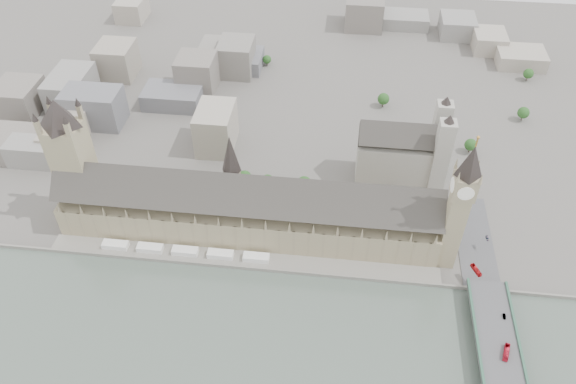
# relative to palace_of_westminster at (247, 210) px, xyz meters

# --- Properties ---
(ground) EXTENTS (900.00, 900.00, 0.00)m
(ground) POSITION_rel_palace_of_westminster_xyz_m (0.00, -19.70, -22.71)
(ground) COLOR #595651
(ground) RESTS_ON ground
(embankment_wall) EXTENTS (600.00, 1.50, 3.00)m
(embankment_wall) POSITION_rel_palace_of_westminster_xyz_m (0.00, -34.70, -21.21)
(embankment_wall) COLOR gray
(embankment_wall) RESTS_ON ground
(river_terrace) EXTENTS (270.00, 15.00, 2.00)m
(river_terrace) POSITION_rel_palace_of_westminster_xyz_m (0.00, -27.20, -21.71)
(river_terrace) COLOR gray
(river_terrace) RESTS_ON ground
(terrace_tents) EXTENTS (118.00, 7.00, 4.00)m
(terrace_tents) POSITION_rel_palace_of_westminster_xyz_m (-40.00, -26.70, -18.71)
(terrace_tents) COLOR white
(terrace_tents) RESTS_ON river_terrace
(palace_of_westminster) EXTENTS (265.00, 40.73, 55.44)m
(palace_of_westminster) POSITION_rel_palace_of_westminster_xyz_m (0.00, 0.00, 0.00)
(palace_of_westminster) COLOR gray
(palace_of_westminster) RESTS_ON ground
(elizabeth_tower) EXTENTS (17.00, 17.00, 107.50)m
(elizabeth_tower) POSITION_rel_palace_of_westminster_xyz_m (138.00, -11.70, 35.38)
(elizabeth_tower) COLOR gray
(elizabeth_tower) RESTS_ON ground
(victoria_tower) EXTENTS (30.00, 30.00, 100.00)m
(victoria_tower) POSITION_rel_palace_of_westminster_xyz_m (-122.00, 6.30, 32.50)
(victoria_tower) COLOR gray
(victoria_tower) RESTS_ON ground
(central_tower) EXTENTS (13.00, 13.00, 48.00)m
(central_tower) POSITION_rel_palace_of_westminster_xyz_m (-10.00, 6.30, 35.21)
(central_tower) COLOR gray
(central_tower) RESTS_ON ground
(westminster_abbey) EXTENTS (68.00, 36.00, 64.00)m
(westminster_abbey) POSITION_rel_palace_of_westminster_xyz_m (110.92, 75.30, 2.38)
(westminster_abbey) COLOR gray
(westminster_abbey) RESTS_ON ground
(city_skyline_inland) EXTENTS (720.00, 360.00, 38.00)m
(city_skyline_inland) POSITION_rel_palace_of_westminster_xyz_m (0.00, 225.30, -3.71)
(city_skyline_inland) COLOR gray
(city_skyline_inland) RESTS_ON ground
(park_trees) EXTENTS (110.00, 30.00, 15.00)m
(park_trees) POSITION_rel_palace_of_westminster_xyz_m (-10.00, 40.30, -15.21)
(park_trees) COLOR #214518
(park_trees) RESTS_ON ground
(red_bus_north) EXTENTS (6.50, 10.46, 2.89)m
(red_bus_north) POSITION_rel_palace_of_westminster_xyz_m (155.80, -27.13, -11.01)
(red_bus_north) COLOR red
(red_bus_north) RESTS_ON westminster_bridge
(red_bus_south) EXTENTS (5.83, 11.85, 3.22)m
(red_bus_south) POSITION_rel_palace_of_westminster_xyz_m (165.20, -87.21, -10.85)
(red_bus_south) COLOR red
(red_bus_south) RESTS_ON westminster_bridge
(car_silver) EXTENTS (1.64, 4.18, 1.36)m
(car_silver) POSITION_rel_palace_of_westminster_xyz_m (168.42, -61.54, -11.78)
(car_silver) COLOR gray
(car_silver) RESTS_ON westminster_bridge
(car_approach) EXTENTS (2.11, 4.67, 1.33)m
(car_approach) POSITION_rel_palace_of_westminster_xyz_m (167.46, 3.28, -11.79)
(car_approach) COLOR gray
(car_approach) RESTS_ON westminster_bridge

